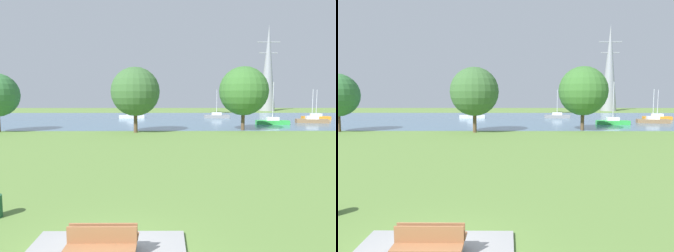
% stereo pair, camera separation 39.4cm
% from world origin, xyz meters
% --- Properties ---
extents(ground_plane, '(160.00, 160.00, 0.00)m').
position_xyz_m(ground_plane, '(0.00, 22.00, 0.00)').
color(ground_plane, olive).
extents(bench_facing_water, '(1.80, 0.48, 0.89)m').
position_xyz_m(bench_facing_water, '(0.00, 0.27, 0.47)').
color(bench_facing_water, tan).
rests_on(bench_facing_water, concrete_pad).
extents(bench_facing_inland, '(1.80, 0.48, 0.89)m').
position_xyz_m(bench_facing_inland, '(0.00, -0.27, 0.47)').
color(bench_facing_inland, tan).
rests_on(bench_facing_inland, concrete_pad).
extents(water_surface, '(140.00, 40.00, 0.02)m').
position_xyz_m(water_surface, '(0.00, 50.00, 0.01)').
color(water_surface, slate).
rests_on(water_surface, ground).
extents(sailboat_orange, '(4.92, 1.93, 5.39)m').
position_xyz_m(sailboat_orange, '(28.98, 48.03, 0.45)').
color(sailboat_orange, orange).
rests_on(sailboat_orange, water_surface).
extents(sailboat_green, '(4.94, 2.03, 6.38)m').
position_xyz_m(sailboat_green, '(17.74, 38.49, 0.46)').
color(sailboat_green, green).
rests_on(sailboat_green, water_surface).
extents(sailboat_brown, '(4.99, 2.33, 5.36)m').
position_xyz_m(sailboat_brown, '(24.97, 41.14, 0.45)').
color(sailboat_brown, brown).
rests_on(sailboat_brown, water_surface).
extents(sailboat_white, '(4.96, 2.16, 7.37)m').
position_xyz_m(sailboat_white, '(-4.91, 51.31, 0.47)').
color(sailboat_white, white).
rests_on(sailboat_white, water_surface).
extents(sailboat_gray, '(4.83, 1.59, 5.47)m').
position_xyz_m(sailboat_gray, '(11.47, 51.70, 0.45)').
color(sailboat_gray, gray).
rests_on(sailboat_gray, water_surface).
extents(tree_east_near, '(5.72, 5.72, 7.68)m').
position_xyz_m(tree_east_near, '(-1.91, 28.50, 4.81)').
color(tree_east_near, brown).
rests_on(tree_east_near, ground).
extents(tree_east_far, '(6.07, 6.07, 7.96)m').
position_xyz_m(tree_east_far, '(11.30, 30.67, 4.91)').
color(tree_east_far, brown).
rests_on(tree_east_far, ground).
extents(electricity_pylon, '(6.40, 4.40, 24.26)m').
position_xyz_m(electricity_pylon, '(30.70, 80.77, 12.14)').
color(electricity_pylon, gray).
rests_on(electricity_pylon, ground).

